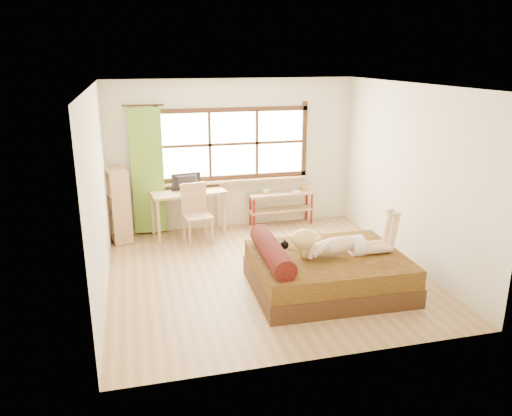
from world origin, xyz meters
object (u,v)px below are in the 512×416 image
object	(u,v)px
bookshelf	(118,205)
bed	(324,271)
chair	(196,210)
pipe_shelf	(282,201)
woman	(342,234)
kitten	(275,248)
desk	(188,197)

from	to	relation	value
bookshelf	bed	bearing A→B (deg)	-57.99
chair	pipe_shelf	size ratio (longest dim) A/B	0.80
chair	bookshelf	distance (m)	1.32
woman	kitten	world-z (taller)	woman
woman	pipe_shelf	bearing A→B (deg)	90.58
kitten	chair	world-z (taller)	chair
desk	pipe_shelf	size ratio (longest dim) A/B	1.07
bed	pipe_shelf	xyz separation A→B (m)	(0.24, 2.78, 0.18)
bed	woman	size ratio (longest dim) A/B	1.46
woman	bookshelf	xyz separation A→B (m)	(-2.92, 2.69, -0.17)
woman	chair	world-z (taller)	woman
chair	bookshelf	size ratio (longest dim) A/B	0.79
pipe_shelf	bookshelf	distance (m)	2.97
kitten	pipe_shelf	size ratio (longest dim) A/B	0.24
desk	pipe_shelf	distance (m)	1.79
woman	chair	distance (m)	2.88
bookshelf	woman	bearing A→B (deg)	-56.51
bed	chair	distance (m)	2.73
desk	kitten	bearing A→B (deg)	-80.24
desk	bookshelf	world-z (taller)	bookshelf
bed	pipe_shelf	world-z (taller)	bed
kitten	desk	xyz separation A→B (m)	(-0.86, 2.56, 0.07)
bed	bookshelf	size ratio (longest dim) A/B	1.63
kitten	pipe_shelf	bearing A→B (deg)	72.67
woman	kitten	xyz separation A→B (m)	(-0.87, 0.15, -0.18)
chair	bookshelf	bearing A→B (deg)	156.42
chair	pipe_shelf	distance (m)	1.76
kitten	desk	bearing A→B (deg)	109.96
pipe_shelf	bookshelf	size ratio (longest dim) A/B	0.99
woman	pipe_shelf	distance (m)	2.86
kitten	desk	distance (m)	2.71
pipe_shelf	kitten	bearing A→B (deg)	-111.82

